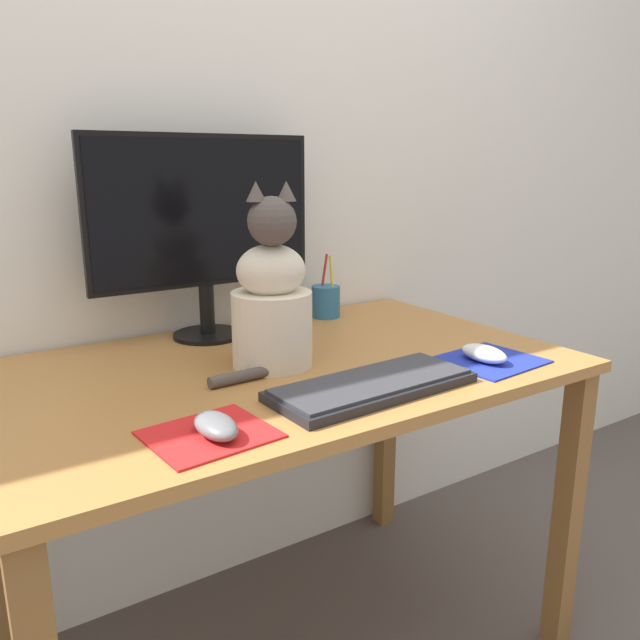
% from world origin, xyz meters
% --- Properties ---
extents(wall_back, '(7.00, 0.04, 2.50)m').
position_xyz_m(wall_back, '(0.00, 0.41, 1.25)').
color(wall_back, silver).
rests_on(wall_back, ground_plane).
extents(desk, '(1.22, 0.76, 0.75)m').
position_xyz_m(desk, '(0.00, 0.00, 0.65)').
color(desk, '#A87038').
rests_on(desk, ground_plane).
extents(monitor, '(0.56, 0.17, 0.48)m').
position_xyz_m(monitor, '(-0.05, 0.28, 1.03)').
color(monitor, black).
rests_on(monitor, desk).
extents(keyboard, '(0.41, 0.18, 0.02)m').
position_xyz_m(keyboard, '(0.06, -0.24, 0.77)').
color(keyboard, black).
rests_on(keyboard, desk).
extents(mousepad_left, '(0.20, 0.18, 0.00)m').
position_xyz_m(mousepad_left, '(-0.28, -0.25, 0.76)').
color(mousepad_left, red).
rests_on(mousepad_left, desk).
extents(mousepad_right, '(0.22, 0.20, 0.00)m').
position_xyz_m(mousepad_right, '(0.38, -0.23, 0.76)').
color(mousepad_right, '#1E2D9E').
rests_on(mousepad_right, desk).
extents(computer_mouse_left, '(0.06, 0.11, 0.03)m').
position_xyz_m(computer_mouse_left, '(-0.27, -0.27, 0.77)').
color(computer_mouse_left, slate).
rests_on(computer_mouse_left, mousepad_left).
extents(computer_mouse_right, '(0.06, 0.11, 0.03)m').
position_xyz_m(computer_mouse_right, '(0.36, -0.23, 0.77)').
color(computer_mouse_right, white).
rests_on(computer_mouse_right, mousepad_right).
extents(cat, '(0.28, 0.21, 0.38)m').
position_xyz_m(cat, '(-0.03, -0.01, 0.90)').
color(cat, beige).
rests_on(cat, desk).
extents(pen_cup, '(0.08, 0.08, 0.18)m').
position_xyz_m(pen_cup, '(0.31, 0.29, 0.80)').
color(pen_cup, '#286089').
rests_on(pen_cup, desk).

